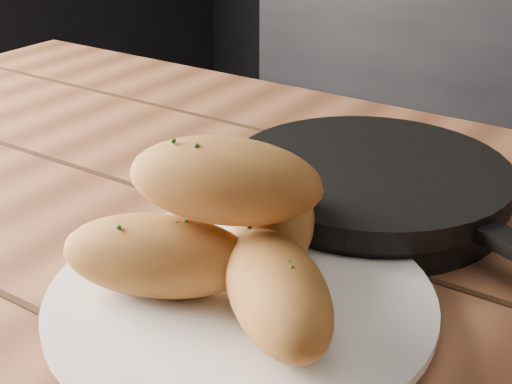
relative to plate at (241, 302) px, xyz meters
name	(u,v)px	position (x,y,z in m)	size (l,w,h in m)	color
plate	(241,302)	(0.00, 0.00, 0.00)	(0.28, 0.28, 0.02)	white
bread_rolls	(232,238)	(0.00, 0.00, 0.05)	(0.24, 0.21, 0.12)	#AB6B2F
skillet	(370,186)	(0.00, 0.20, 0.01)	(0.38, 0.26, 0.05)	black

